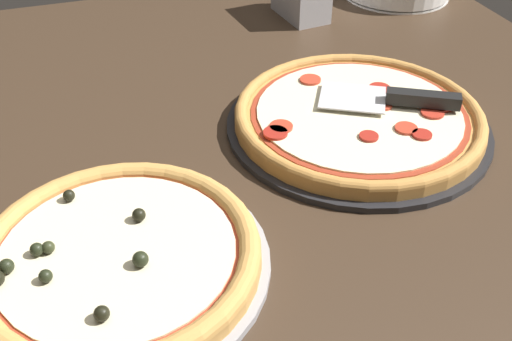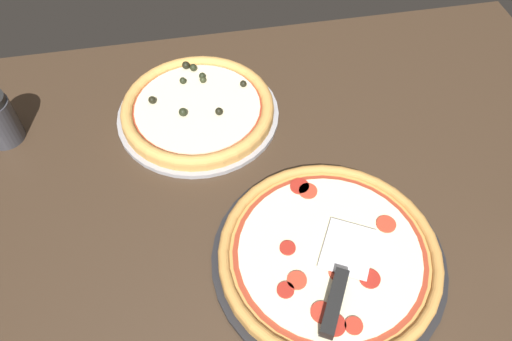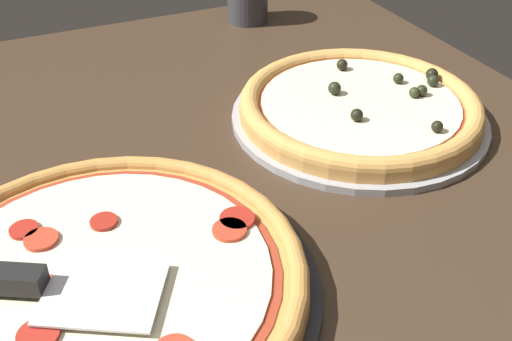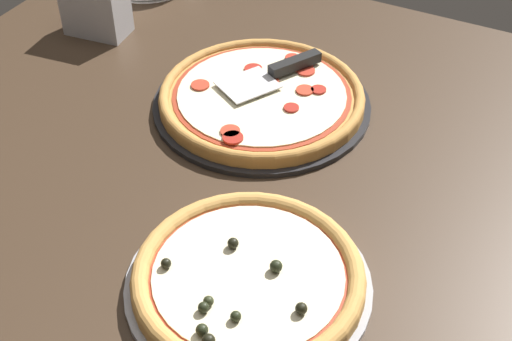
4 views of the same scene
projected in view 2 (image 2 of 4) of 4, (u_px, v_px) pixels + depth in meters
The scene contains 6 objects.
ground_plane at pixel (313, 221), 93.34cm from camera, with size 133.47×115.44×3.60cm, color #38281C.
pizza_pan_front at pixel (328, 259), 85.79cm from camera, with size 40.21×40.21×1.00cm, color black.
pizza_front at pixel (329, 254), 84.33cm from camera, with size 37.80×37.80×2.65cm.
pizza_pan_back at pixel (198, 114), 107.47cm from camera, with size 34.61×34.61×1.00cm, color #939399.
pizza_back at pixel (198, 108), 106.06cm from camera, with size 32.53×32.53×3.78cm.
serving_spatula at pixel (339, 286), 78.49cm from camera, with size 14.80×20.86×2.00cm.
Camera 2 is at (-19.88, -47.68, 77.23)cm, focal length 35.00 mm.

